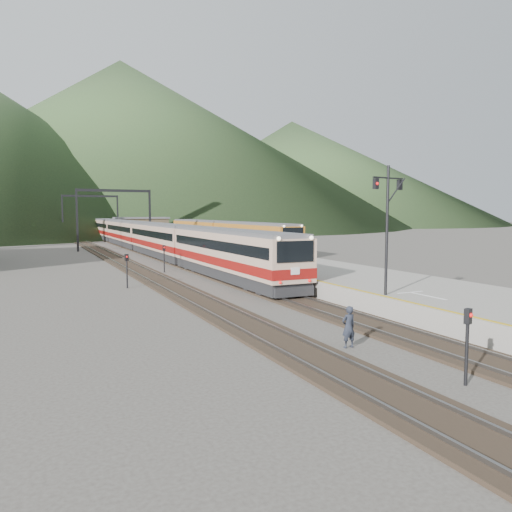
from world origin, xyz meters
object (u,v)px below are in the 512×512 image
main_train (128,233)px  signal_mast (387,216)px  second_train (223,234)px  worker (349,327)px

main_train → signal_mast: signal_mast is taller
second_train → signal_mast: bearing=-101.5°
signal_mast → worker: bearing=-141.2°
main_train → second_train: (11.50, -8.44, 0.04)m
second_train → worker: bearing=-106.2°
second_train → worker: (-14.48, -49.86, -1.22)m
main_train → second_train: 14.26m
worker → signal_mast: bearing=-143.1°
second_train → worker: 51.93m
main_train → second_train: bearing=-36.3°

